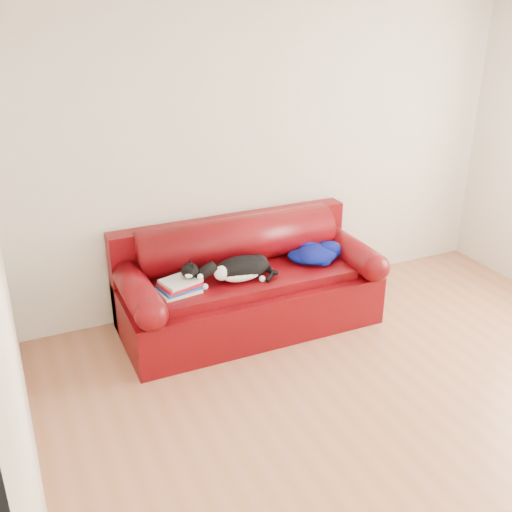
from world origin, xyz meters
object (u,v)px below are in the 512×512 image
at_px(sofa_base, 249,300).
at_px(book_stack, 180,286).
at_px(blanket, 316,253).
at_px(cat, 241,269).

height_order(sofa_base, book_stack, book_stack).
bearing_deg(blanket, sofa_base, 178.28).
xyz_separation_m(sofa_base, cat, (-0.11, -0.11, 0.35)).
bearing_deg(blanket, cat, -172.91).
bearing_deg(blanket, book_stack, -175.87).
height_order(cat, blanket, cat).
height_order(sofa_base, blanket, blanket).
bearing_deg(cat, blanket, 6.47).
distance_m(book_stack, blanket, 1.24).
xyz_separation_m(cat, blanket, (0.73, 0.09, -0.03)).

